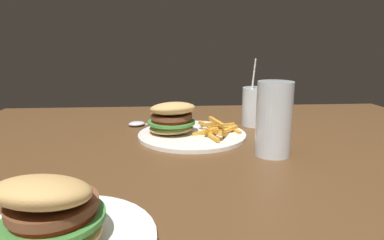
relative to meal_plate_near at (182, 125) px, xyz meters
name	(u,v)px	position (x,y,z in m)	size (l,w,h in m)	color
dining_table	(216,198)	(-0.07, 0.16, -0.14)	(1.50, 1.21, 0.75)	brown
meal_plate_near	(182,125)	(0.00, 0.00, 0.00)	(0.29, 0.29, 0.10)	white
beer_glass	(273,120)	(-0.20, 0.15, 0.05)	(0.08, 0.08, 0.17)	silver
juice_glass	(256,108)	(-0.23, -0.12, 0.02)	(0.09, 0.09, 0.21)	silver
spoon	(139,124)	(0.13, -0.13, -0.03)	(0.16, 0.09, 0.01)	silver
meal_plate_far	(53,223)	(0.18, 0.48, 0.00)	(0.25, 0.25, 0.11)	white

